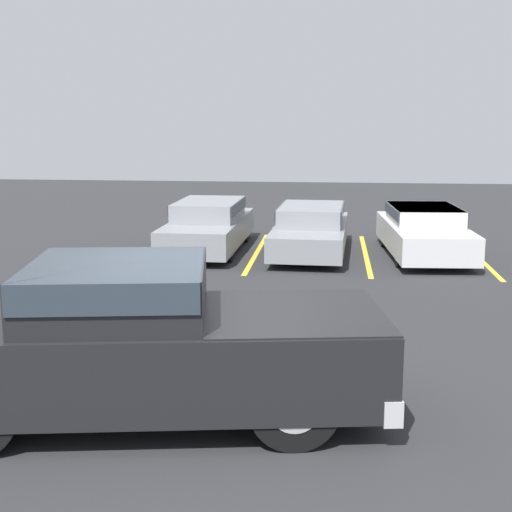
% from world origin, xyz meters
% --- Properties ---
extents(ground_plane, '(60.00, 60.00, 0.00)m').
position_xyz_m(ground_plane, '(0.00, 0.00, 0.00)').
color(ground_plane, '#2D2D30').
extents(stall_stripe_a, '(0.12, 5.49, 0.01)m').
position_xyz_m(stall_stripe_a, '(-3.20, 10.07, 0.00)').
color(stall_stripe_a, yellow).
rests_on(stall_stripe_a, ground_plane).
extents(stall_stripe_b, '(0.12, 5.49, 0.01)m').
position_xyz_m(stall_stripe_b, '(-0.47, 10.07, 0.00)').
color(stall_stripe_b, yellow).
rests_on(stall_stripe_b, ground_plane).
extents(stall_stripe_c, '(0.12, 5.49, 0.01)m').
position_xyz_m(stall_stripe_c, '(2.26, 10.07, 0.00)').
color(stall_stripe_c, yellow).
rests_on(stall_stripe_c, ground_plane).
extents(stall_stripe_d, '(0.12, 5.49, 0.01)m').
position_xyz_m(stall_stripe_d, '(4.99, 10.07, 0.00)').
color(stall_stripe_d, yellow).
rests_on(stall_stripe_d, ground_plane).
extents(pickup_truck, '(5.69, 2.93, 1.79)m').
position_xyz_m(pickup_truck, '(-0.67, -0.07, 0.91)').
color(pickup_truck, black).
rests_on(pickup_truck, ground_plane).
extents(parked_sedan_a, '(1.80, 4.77, 1.28)m').
position_xyz_m(parked_sedan_a, '(-1.73, 10.24, 0.68)').
color(parked_sedan_a, gray).
rests_on(parked_sedan_a, ground_plane).
extents(parked_sedan_b, '(1.91, 4.80, 1.20)m').
position_xyz_m(parked_sedan_b, '(0.89, 10.14, 0.64)').
color(parked_sedan_b, gray).
rests_on(parked_sedan_b, ground_plane).
extents(parked_sedan_c, '(2.04, 4.58, 1.23)m').
position_xyz_m(parked_sedan_c, '(3.65, 10.00, 0.65)').
color(parked_sedan_c, silver).
rests_on(parked_sedan_c, ground_plane).
extents(wheel_stop_curb, '(1.65, 0.20, 0.14)m').
position_xyz_m(wheel_stop_curb, '(0.48, 13.33, 0.07)').
color(wheel_stop_curb, '#B7B2A8').
rests_on(wheel_stop_curb, ground_plane).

